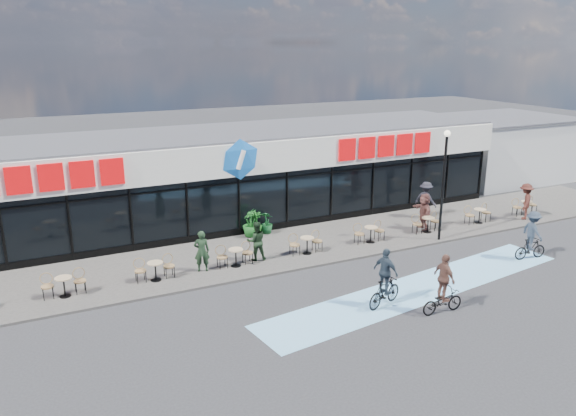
{
  "coord_description": "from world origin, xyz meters",
  "views": [
    {
      "loc": [
        -8.98,
        -16.81,
        8.89
      ],
      "look_at": [
        0.86,
        3.5,
        2.24
      ],
      "focal_mm": 35.0,
      "sensor_mm": 36.0,
      "label": 1
    }
  ],
  "objects": [
    {
      "name": "bistro_set_2",
      "position": [
        -4.86,
        3.45,
        0.56
      ],
      "size": [
        1.54,
        0.62,
        0.9
      ],
      "color": "tan",
      "rests_on": "sidewalk"
    },
    {
      "name": "bistro_set_6",
      "position": [
        8.29,
        3.45,
        0.56
      ],
      "size": [
        1.54,
        0.62,
        0.9
      ],
      "color": "tan",
      "rests_on": "sidewalk"
    },
    {
      "name": "bistro_set_4",
      "position": [
        1.71,
        3.45,
        0.56
      ],
      "size": [
        1.54,
        0.62,
        0.9
      ],
      "color": "tan",
      "rests_on": "sidewalk"
    },
    {
      "name": "lamp_post",
      "position": [
        8.09,
        2.3,
        3.13
      ],
      "size": [
        0.28,
        0.28,
        5.1
      ],
      "color": "black",
      "rests_on": "sidewalk"
    },
    {
      "name": "sidewalk",
      "position": [
        0.0,
        4.5,
        0.05
      ],
      "size": [
        44.0,
        5.0,
        0.1
      ],
      "primitive_type": "cube",
      "color": "#514E48",
      "rests_on": "ground"
    },
    {
      "name": "bistro_set_7",
      "position": [
        11.58,
        3.45,
        0.56
      ],
      "size": [
        1.54,
        0.62,
        0.9
      ],
      "color": "tan",
      "rests_on": "sidewalk"
    },
    {
      "name": "pedestrian_b",
      "position": [
        9.79,
        5.43,
        1.04
      ],
      "size": [
        1.09,
        1.38,
        1.88
      ],
      "primitive_type": "imported",
      "rotation": [
        0.0,
        0.0,
        1.94
      ],
      "color": "black",
      "rests_on": "sidewalk"
    },
    {
      "name": "patron_left",
      "position": [
        -2.96,
        3.48,
        0.95
      ],
      "size": [
        0.7,
        0.54,
        1.7
      ],
      "primitive_type": "imported",
      "rotation": [
        0.0,
        0.0,
        2.9
      ],
      "color": "black",
      "rests_on": "sidewalk"
    },
    {
      "name": "building",
      "position": [
        -0.0,
        9.93,
        2.34
      ],
      "size": [
        30.6,
        6.57,
        4.75
      ],
      "color": "black",
      "rests_on": "ground"
    },
    {
      "name": "bistro_set_1",
      "position": [
        -8.15,
        3.45,
        0.56
      ],
      "size": [
        1.54,
        0.62,
        0.9
      ],
      "color": "tan",
      "rests_on": "sidewalk"
    },
    {
      "name": "ground",
      "position": [
        0.0,
        0.0,
        0.0
      ],
      "size": [
        120.0,
        120.0,
        0.0
      ],
      "primitive_type": "plane",
      "color": "#28282B",
      "rests_on": "ground"
    },
    {
      "name": "patron_right",
      "position": [
        -0.55,
        3.65,
        0.94
      ],
      "size": [
        0.92,
        0.78,
        1.68
      ],
      "primitive_type": "imported",
      "rotation": [
        0.0,
        0.0,
        2.95
      ],
      "color": "black",
      "rests_on": "sidewalk"
    },
    {
      "name": "bistro_set_5",
      "position": [
        5.0,
        3.45,
        0.56
      ],
      "size": [
        1.54,
        0.62,
        0.9
      ],
      "color": "tan",
      "rests_on": "sidewalk"
    },
    {
      "name": "bike_lane",
      "position": [
        4.0,
        -1.5,
        0.01
      ],
      "size": [
        14.17,
        4.13,
        0.01
      ],
      "primitive_type": "cube",
      "rotation": [
        0.0,
        0.0,
        0.14
      ],
      "color": "#77B8E2",
      "rests_on": "ground"
    },
    {
      "name": "bistro_set_3",
      "position": [
        -1.57,
        3.45,
        0.56
      ],
      "size": [
        1.54,
        0.62,
        0.9
      ],
      "color": "tan",
      "rests_on": "sidewalk"
    },
    {
      "name": "pedestrian_a",
      "position": [
        8.4,
        3.84,
        1.0
      ],
      "size": [
        0.92,
        1.76,
        1.81
      ],
      "primitive_type": "imported",
      "rotation": [
        0.0,
        0.0,
        -1.81
      ],
      "color": "brown",
      "rests_on": "sidewalk"
    },
    {
      "name": "cyclist_b",
      "position": [
        10.11,
        -1.13,
        1.0
      ],
      "size": [
        1.57,
        1.16,
        2.12
      ],
      "color": "black",
      "rests_on": "ground"
    },
    {
      "name": "potted_plant_right",
      "position": [
        1.25,
        6.64,
        0.62
      ],
      "size": [
        0.83,
        0.83,
        1.05
      ],
      "primitive_type": "imported",
      "rotation": [
        0.0,
        0.0,
        2.35
      ],
      "color": "#175024",
      "rests_on": "sidewalk"
    },
    {
      "name": "potted_plant_mid",
      "position": [
        0.7,
        6.7,
        0.65
      ],
      "size": [
        0.78,
        0.78,
        1.1
      ],
      "primitive_type": "imported",
      "rotation": [
        0.0,
        0.0,
        5.05
      ],
      "color": "#175017",
      "rests_on": "sidewalk"
    },
    {
      "name": "neighbour_building",
      "position": [
        20.5,
        11.0,
        2.06
      ],
      "size": [
        9.2,
        7.2,
        4.11
      ],
      "color": "silver",
      "rests_on": "ground"
    },
    {
      "name": "cyclist_c",
      "position": [
        3.37,
        -3.41,
        0.83
      ],
      "size": [
        1.63,
        0.99,
        2.13
      ],
      "color": "black",
      "rests_on": "ground"
    },
    {
      "name": "bistro_set_8",
      "position": [
        14.86,
        3.45,
        0.56
      ],
      "size": [
        1.54,
        0.62,
        0.9
      ],
      "color": "tan",
      "rests_on": "sidewalk"
    },
    {
      "name": "potted_plant_left",
      "position": [
        0.37,
        6.53,
        0.76
      ],
      "size": [
        0.93,
        0.93,
        1.32
      ],
      "primitive_type": "imported",
      "rotation": [
        0.0,
        0.0,
        4.41
      ],
      "color": "#17511B",
      "rests_on": "sidewalk"
    },
    {
      "name": "cyclist_a",
      "position": [
        1.9,
        -2.11,
        0.86
      ],
      "size": [
        1.78,
        1.07,
        2.14
      ],
      "color": "black",
      "rests_on": "ground"
    },
    {
      "name": "pedestrian_c",
      "position": [
        14.18,
        2.88,
        1.04
      ],
      "size": [
        1.38,
        1.32,
        1.88
      ],
      "primitive_type": "imported",
      "rotation": [
        0.0,
        0.0,
        3.84
      ],
      "color": "#421E17",
      "rests_on": "sidewalk"
    }
  ]
}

